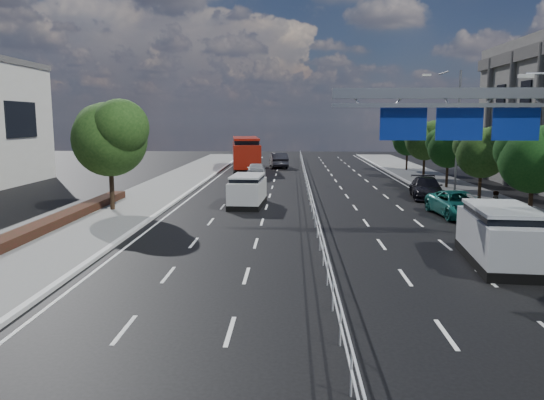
{
  "coord_description": "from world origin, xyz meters",
  "views": [
    {
      "loc": [
        -1.21,
        -13.14,
        5.48
      ],
      "look_at": [
        -1.97,
        7.17,
        2.4
      ],
      "focal_mm": 35.0,
      "sensor_mm": 36.0,
      "label": 1
    }
  ],
  "objects": [
    {
      "name": "parked_car_teal",
      "position": [
        8.3,
        17.06,
        0.72
      ],
      "size": [
        2.8,
        5.34,
        1.43
      ],
      "primitive_type": "imported",
      "rotation": [
        0.0,
        0.0,
        0.08
      ],
      "color": "#197468",
      "rests_on": "ground"
    },
    {
      "name": "far_tree_d",
      "position": [
        11.25,
        14.48,
        3.69
      ],
      "size": [
        3.85,
        3.59,
        5.34
      ],
      "color": "black",
      "rests_on": "ground"
    },
    {
      "name": "near_tree_back",
      "position": [
        -11.94,
        17.97,
        4.61
      ],
      "size": [
        4.84,
        4.51,
        6.69
      ],
      "color": "black",
      "rests_on": "ground"
    },
    {
      "name": "far_tree_f",
      "position": [
        11.24,
        29.48,
        3.49
      ],
      "size": [
        3.52,
        3.28,
        5.02
      ],
      "color": "black",
      "rests_on": "ground"
    },
    {
      "name": "pedestrian_b",
      "position": [
        9.6,
        15.13,
        0.95
      ],
      "size": [
        0.79,
        0.62,
        1.61
      ],
      "primitive_type": "imported",
      "rotation": [
        0.0,
        0.0,
        3.13
      ],
      "color": "gray",
      "rests_on": "sidewalk_far"
    },
    {
      "name": "far_tree_e",
      "position": [
        11.25,
        21.98,
        3.56
      ],
      "size": [
        3.63,
        3.38,
        5.13
      ],
      "color": "black",
      "rests_on": "ground"
    },
    {
      "name": "white_minivan",
      "position": [
        -4.04,
        20.45,
        0.99
      ],
      "size": [
        2.28,
        4.75,
        2.01
      ],
      "rotation": [
        0.0,
        0.0,
        -0.06
      ],
      "color": "black",
      "rests_on": "ground"
    },
    {
      "name": "silver_minivan",
      "position": [
        6.8,
        6.95,
        1.1
      ],
      "size": [
        2.79,
        5.56,
        2.23
      ],
      "rotation": [
        0.0,
        0.0,
        -0.1
      ],
      "color": "black",
      "rests_on": "ground"
    },
    {
      "name": "near_car_silver",
      "position": [
        -4.57,
        36.89,
        0.76
      ],
      "size": [
        1.96,
        4.53,
        1.52
      ],
      "primitive_type": "imported",
      "rotation": [
        0.0,
        0.0,
        3.18
      ],
      "color": "#999AA0",
      "rests_on": "ground"
    },
    {
      "name": "ground",
      "position": [
        0.0,
        0.0,
        0.0
      ],
      "size": [
        160.0,
        160.0,
        0.0
      ],
      "primitive_type": "plane",
      "color": "black",
      "rests_on": "ground"
    },
    {
      "name": "far_tree_h",
      "position": [
        11.24,
        44.48,
        3.42
      ],
      "size": [
        3.41,
        3.18,
        4.91
      ],
      "color": "black",
      "rests_on": "ground"
    },
    {
      "name": "parked_car_dark",
      "position": [
        8.3,
        24.31,
        0.73
      ],
      "size": [
        2.67,
        5.26,
        1.46
      ],
      "primitive_type": "imported",
      "rotation": [
        0.0,
        0.0,
        -0.13
      ],
      "color": "black",
      "rests_on": "ground"
    },
    {
      "name": "streetlight_far",
      "position": [
        10.5,
        26.0,
        5.21
      ],
      "size": [
        2.78,
        2.4,
        9.0
      ],
      "color": "gray",
      "rests_on": "ground"
    },
    {
      "name": "overhead_gantry",
      "position": [
        6.74,
        10.05,
        5.61
      ],
      "size": [
        10.24,
        0.38,
        7.45
      ],
      "color": "gray",
      "rests_on": "ground"
    },
    {
      "name": "median_fence",
      "position": [
        0.0,
        22.5,
        0.53
      ],
      "size": [
        0.05,
        85.0,
        1.02
      ],
      "color": "silver",
      "rests_on": "ground"
    },
    {
      "name": "near_car_dark",
      "position": [
        -2.76,
        48.41,
        0.86
      ],
      "size": [
        2.48,
        5.41,
        1.72
      ],
      "primitive_type": "imported",
      "rotation": [
        0.0,
        0.0,
        3.27
      ],
      "color": "black",
      "rests_on": "ground"
    },
    {
      "name": "far_tree_g",
      "position": [
        11.25,
        36.98,
        3.75
      ],
      "size": [
        3.96,
        3.69,
        5.45
      ],
      "color": "black",
      "rests_on": "ground"
    },
    {
      "name": "red_bus",
      "position": [
        -6.33,
        45.61,
        1.86
      ],
      "size": [
        4.22,
        12.18,
        3.57
      ],
      "rotation": [
        0.0,
        0.0,
        0.12
      ],
      "color": "black",
      "rests_on": "ground"
    }
  ]
}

